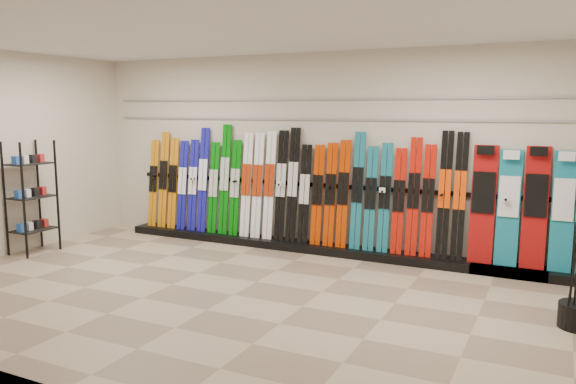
% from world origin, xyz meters
% --- Properties ---
extents(floor, '(8.00, 8.00, 0.00)m').
position_xyz_m(floor, '(0.00, 0.00, 0.00)').
color(floor, '#87715D').
rests_on(floor, ground).
extents(back_wall, '(8.00, 0.00, 8.00)m').
position_xyz_m(back_wall, '(0.00, 2.50, 1.50)').
color(back_wall, beige).
rests_on(back_wall, floor).
extents(ceiling, '(8.00, 8.00, 0.00)m').
position_xyz_m(ceiling, '(0.00, 0.00, 3.00)').
color(ceiling, silver).
rests_on(ceiling, back_wall).
extents(ski_rack_base, '(8.00, 0.40, 0.12)m').
position_xyz_m(ski_rack_base, '(0.22, 2.28, 0.06)').
color(ski_rack_base, black).
rests_on(ski_rack_base, floor).
extents(skis, '(5.37, 0.24, 1.79)m').
position_xyz_m(skis, '(-0.43, 2.33, 0.93)').
color(skis, orange).
rests_on(skis, ski_rack_base).
extents(snowboards, '(1.58, 0.24, 1.57)m').
position_xyz_m(snowboards, '(3.06, 2.36, 0.87)').
color(snowboards, '#990C0C').
rests_on(snowboards, ski_rack_base).
extents(accessory_rack, '(0.40, 0.60, 1.69)m').
position_xyz_m(accessory_rack, '(-3.75, 0.37, 0.85)').
color(accessory_rack, black).
rests_on(accessory_rack, floor).
extents(slatwall_rail_0, '(7.60, 0.02, 0.03)m').
position_xyz_m(slatwall_rail_0, '(0.00, 2.48, 2.00)').
color(slatwall_rail_0, gray).
rests_on(slatwall_rail_0, back_wall).
extents(slatwall_rail_1, '(7.60, 0.02, 0.03)m').
position_xyz_m(slatwall_rail_1, '(0.00, 2.48, 2.30)').
color(slatwall_rail_1, gray).
rests_on(slatwall_rail_1, back_wall).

